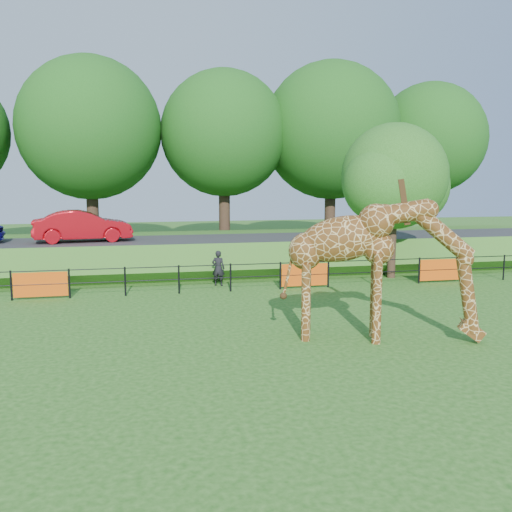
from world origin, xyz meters
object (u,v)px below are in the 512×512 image
at_px(car_red, 83,226).
at_px(tree_east, 396,180).
at_px(visitor, 218,268).
at_px(giraffe, 383,270).

relative_size(car_red, tree_east, 0.66).
distance_m(car_red, visitor, 7.62).
distance_m(car_red, tree_east, 14.46).
bearing_deg(visitor, giraffe, 132.82).
bearing_deg(car_red, visitor, -137.41).
relative_size(giraffe, tree_east, 0.80).
xyz_separation_m(car_red, tree_east, (13.56, -4.54, 2.12)).
height_order(giraffe, tree_east, tree_east).
bearing_deg(giraffe, visitor, 128.72).
bearing_deg(tree_east, giraffe, -117.30).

